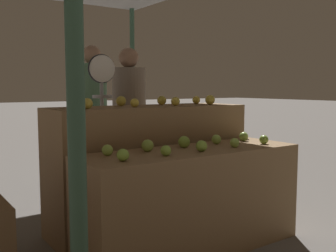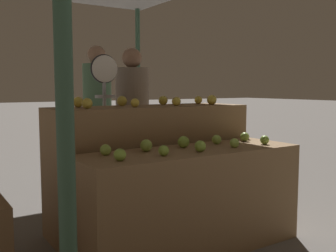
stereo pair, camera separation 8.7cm
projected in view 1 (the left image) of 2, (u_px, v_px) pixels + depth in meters
ground_plane at (192, 249)px, 2.96m from camera, size 60.00×60.00×0.00m
display_counter_front at (192, 200)px, 2.92m from camera, size 1.73×0.55×0.76m
display_counter_back at (149, 167)px, 3.40m from camera, size 1.73×0.55×1.05m
apple_front_0 at (123, 155)px, 2.43m from camera, size 0.08×0.08×0.08m
apple_front_1 at (166, 151)px, 2.61m from camera, size 0.07×0.07×0.07m
apple_front_2 at (202, 146)px, 2.78m from camera, size 0.08×0.08×0.08m
apple_front_3 at (235, 143)px, 2.98m from camera, size 0.07×0.07×0.07m
apple_front_4 at (264, 140)px, 3.16m from camera, size 0.07×0.07×0.07m
apple_front_5 at (107, 150)px, 2.62m from camera, size 0.08×0.08×0.08m
apple_front_6 at (148, 146)px, 2.79m from camera, size 0.09×0.09×0.09m
apple_front_7 at (184, 142)px, 2.96m from camera, size 0.09×0.09×0.09m
apple_front_8 at (216, 139)px, 3.15m from camera, size 0.08×0.08×0.08m
apple_front_9 at (244, 137)px, 3.33m from camera, size 0.08×0.08×0.08m
apple_back_0 at (87, 104)px, 2.90m from camera, size 0.08×0.08×0.08m
apple_back_1 at (135, 103)px, 3.15m from camera, size 0.07×0.07×0.07m
apple_back_2 at (175, 101)px, 3.37m from camera, size 0.08×0.08×0.08m
apple_back_3 at (210, 100)px, 3.60m from camera, size 0.09×0.09×0.09m
apple_back_4 at (77, 102)px, 3.09m from camera, size 0.08×0.08×0.08m
apple_back_5 at (121, 101)px, 3.31m from camera, size 0.09×0.09×0.09m
apple_back_6 at (162, 100)px, 3.54m from camera, size 0.08×0.08×0.08m
apple_back_7 at (196, 100)px, 3.78m from camera, size 0.08×0.08×0.08m
produce_scale at (102, 97)px, 3.86m from camera, size 0.28×0.20×1.53m
person_vendor_at_scale at (129, 112)px, 4.29m from camera, size 0.44×0.44×1.64m
person_customer_left at (93, 104)px, 4.99m from camera, size 0.46×0.46×1.73m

